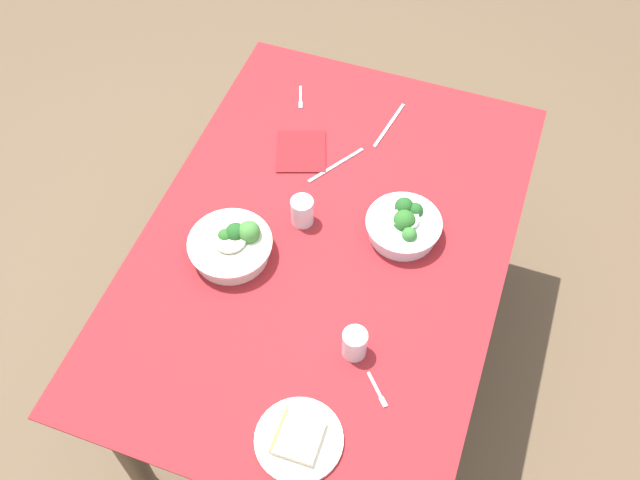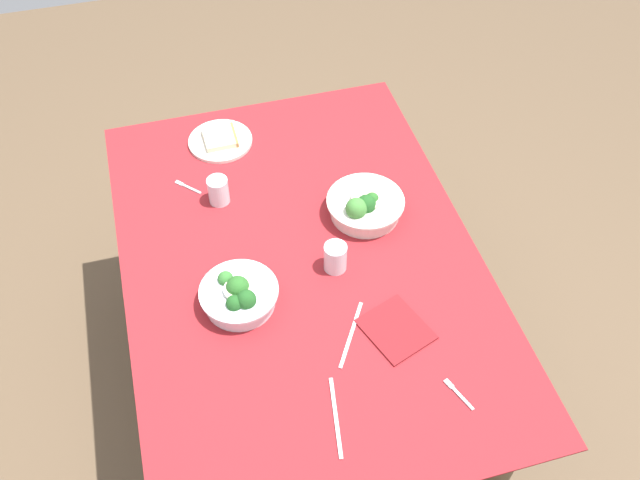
% 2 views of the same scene
% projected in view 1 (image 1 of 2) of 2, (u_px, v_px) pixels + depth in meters
% --- Properties ---
extents(ground_plane, '(6.00, 6.00, 0.00)m').
position_uv_depth(ground_plane, '(324.00, 359.00, 2.74)').
color(ground_plane, brown).
extents(dining_table, '(1.50, 1.03, 0.76)m').
position_uv_depth(dining_table, '(325.00, 263.00, 2.21)').
color(dining_table, maroon).
rests_on(dining_table, ground_plane).
extents(broccoli_bowl_far, '(0.22, 0.22, 0.10)m').
position_uv_depth(broccoli_bowl_far, '(404.00, 225.00, 2.11)').
color(broccoli_bowl_far, white).
rests_on(broccoli_bowl_far, dining_table).
extents(broccoli_bowl_near, '(0.24, 0.24, 0.11)m').
position_uv_depth(broccoli_bowl_near, '(232.00, 245.00, 2.07)').
color(broccoli_bowl_near, silver).
rests_on(broccoli_bowl_near, dining_table).
extents(bread_side_plate, '(0.22, 0.22, 0.03)m').
position_uv_depth(bread_side_plate, '(298.00, 439.00, 1.77)').
color(bread_side_plate, silver).
rests_on(bread_side_plate, dining_table).
extents(water_glass_center, '(0.07, 0.07, 0.09)m').
position_uv_depth(water_glass_center, '(302.00, 211.00, 2.13)').
color(water_glass_center, silver).
rests_on(water_glass_center, dining_table).
extents(water_glass_side, '(0.07, 0.07, 0.09)m').
position_uv_depth(water_glass_side, '(355.00, 344.00, 1.88)').
color(water_glass_side, silver).
rests_on(water_glass_side, dining_table).
extents(fork_by_far_bowl, '(0.08, 0.08, 0.00)m').
position_uv_depth(fork_by_far_bowl, '(378.00, 391.00, 1.85)').
color(fork_by_far_bowl, '#B7B7BC').
rests_on(fork_by_far_bowl, dining_table).
extents(fork_by_near_bowl, '(0.10, 0.05, 0.00)m').
position_uv_depth(fork_by_near_bowl, '(301.00, 98.00, 2.46)').
color(fork_by_near_bowl, '#B7B7BC').
rests_on(fork_by_near_bowl, dining_table).
extents(table_knife_left, '(0.19, 0.12, 0.00)m').
position_uv_depth(table_knife_left, '(336.00, 165.00, 2.29)').
color(table_knife_left, '#B7B7BC').
rests_on(table_knife_left, dining_table).
extents(table_knife_right, '(0.22, 0.05, 0.00)m').
position_uv_depth(table_knife_right, '(389.00, 125.00, 2.39)').
color(table_knife_right, '#B7B7BC').
rests_on(table_knife_right, dining_table).
extents(napkin_folded_upper, '(0.22, 0.20, 0.01)m').
position_uv_depth(napkin_folded_upper, '(301.00, 151.00, 2.32)').
color(napkin_folded_upper, maroon).
rests_on(napkin_folded_upper, dining_table).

